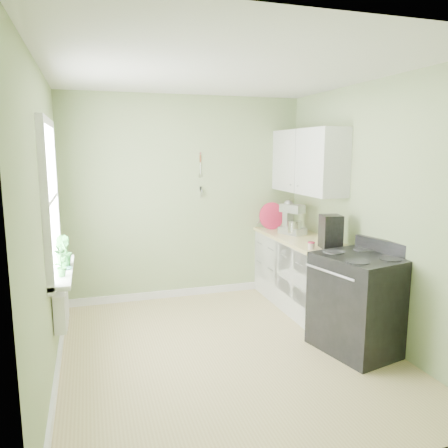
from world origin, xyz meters
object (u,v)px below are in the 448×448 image
object	(u,v)px
stove	(359,302)
coffee_maker	(330,232)
stand_mixer	(292,220)
kettle	(266,221)

from	to	relation	value
stove	coffee_maker	xyz separation A→B (m)	(0.03, 0.63, 0.59)
stand_mixer	kettle	xyz separation A→B (m)	(-0.14, 0.53, -0.09)
stove	kettle	distance (m)	2.12
stand_mixer	kettle	world-z (taller)	stand_mixer
stove	coffee_maker	bearing A→B (deg)	87.15
kettle	coffee_maker	xyz separation A→B (m)	(0.18, -1.42, 0.08)
stand_mixer	coffee_maker	world-z (taller)	stand_mixer
stand_mixer	kettle	bearing A→B (deg)	104.94
stand_mixer	coffee_maker	bearing A→B (deg)	-87.45
stove	kettle	size ratio (longest dim) A/B	5.70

